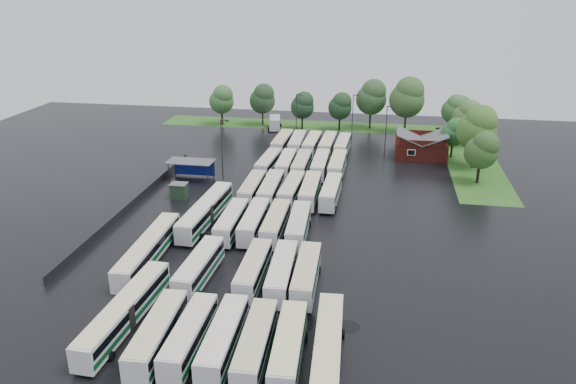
% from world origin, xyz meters
% --- Properties ---
extents(ground, '(160.00, 160.00, 0.00)m').
position_xyz_m(ground, '(0.00, 0.00, 0.00)').
color(ground, black).
rests_on(ground, ground).
extents(brick_building, '(10.07, 8.60, 5.39)m').
position_xyz_m(brick_building, '(24.00, 42.77, 1.87)').
color(brick_building, maroon).
rests_on(brick_building, ground).
extents(wash_shed, '(8.20, 4.20, 3.58)m').
position_xyz_m(wash_shed, '(-17.20, 22.02, 2.99)').
color(wash_shed, '#2D2D30').
rests_on(wash_shed, ground).
extents(utility_hut, '(2.70, 2.20, 2.62)m').
position_xyz_m(utility_hut, '(-16.20, 12.60, 1.32)').
color(utility_hut, '#1B3420').
rests_on(utility_hut, ground).
extents(grass_strip_north, '(80.00, 10.00, 0.01)m').
position_xyz_m(grass_strip_north, '(2.00, 64.80, 0.01)').
color(grass_strip_north, '#2D621D').
rests_on(grass_strip_north, ground).
extents(grass_strip_east, '(10.00, 50.00, 0.01)m').
position_xyz_m(grass_strip_east, '(34.00, 42.80, 0.01)').
color(grass_strip_east, '#2D621D').
rests_on(grass_strip_east, ground).
extents(west_fence, '(0.10, 50.00, 1.20)m').
position_xyz_m(west_fence, '(-22.20, 8.00, 0.60)').
color(west_fence, '#2D2D30').
rests_on(west_fence, ground).
extents(bus_r0c0, '(3.06, 12.12, 3.35)m').
position_xyz_m(bus_r0c0, '(-4.32, -26.24, 1.84)').
color(bus_r0c0, silver).
rests_on(bus_r0c0, ground).
extents(bus_r0c1, '(2.52, 11.51, 3.20)m').
position_xyz_m(bus_r0c1, '(-1.22, -25.93, 1.76)').
color(bus_r0c1, silver).
rests_on(bus_r0c1, ground).
extents(bus_r0c2, '(2.79, 11.85, 3.28)m').
position_xyz_m(bus_r0c2, '(2.15, -25.92, 1.81)').
color(bus_r0c2, silver).
rests_on(bus_r0c2, ground).
extents(bus_r0c3, '(2.91, 11.83, 3.27)m').
position_xyz_m(bus_r0c3, '(5.34, -26.19, 1.80)').
color(bus_r0c3, silver).
rests_on(bus_r0c3, ground).
extents(bus_r0c4, '(3.11, 12.00, 3.31)m').
position_xyz_m(bus_r0c4, '(8.49, -26.24, 1.82)').
color(bus_r0c4, silver).
rests_on(bus_r0c4, ground).
extents(bus_r1c0, '(2.91, 11.87, 3.28)m').
position_xyz_m(bus_r1c0, '(-4.53, -12.70, 1.81)').
color(bus_r1c0, silver).
rests_on(bus_r1c0, ground).
extents(bus_r1c2, '(2.58, 11.56, 3.21)m').
position_xyz_m(bus_r1c2, '(1.92, -12.15, 1.77)').
color(bus_r1c2, silver).
rests_on(bus_r1c2, ground).
extents(bus_r1c3, '(3.01, 11.97, 3.31)m').
position_xyz_m(bus_r1c3, '(5.36, -12.39, 1.82)').
color(bus_r1c3, silver).
rests_on(bus_r1c3, ground).
extents(bus_r1c4, '(2.81, 11.81, 3.27)m').
position_xyz_m(bus_r1c4, '(8.24, -12.26, 1.80)').
color(bus_r1c4, silver).
rests_on(bus_r1c4, ground).
extents(bus_r2c0, '(2.63, 11.61, 3.22)m').
position_xyz_m(bus_r2c0, '(-4.22, 0.95, 1.77)').
color(bus_r2c0, silver).
rests_on(bus_r2c0, ground).
extents(bus_r2c1, '(2.72, 11.84, 3.28)m').
position_xyz_m(bus_r2c1, '(-1.09, 1.44, 1.81)').
color(bus_r2c1, silver).
rests_on(bus_r2c1, ground).
extents(bus_r2c2, '(2.64, 11.82, 3.28)m').
position_xyz_m(bus_r2c2, '(2.04, 1.34, 1.81)').
color(bus_r2c2, silver).
rests_on(bus_r2c2, ground).
extents(bus_r2c3, '(3.03, 11.90, 3.29)m').
position_xyz_m(bus_r2c3, '(5.31, 1.15, 1.81)').
color(bus_r2c3, silver).
rests_on(bus_r2c3, ground).
extents(bus_r3c0, '(2.53, 11.40, 3.17)m').
position_xyz_m(bus_r3c0, '(-4.40, 14.59, 1.74)').
color(bus_r3c0, silver).
rests_on(bus_r3c0, ground).
extents(bus_r3c1, '(2.78, 12.03, 3.33)m').
position_xyz_m(bus_r3c1, '(-1.26, 14.56, 1.83)').
color(bus_r3c1, silver).
rests_on(bus_r3c1, ground).
extents(bus_r3c2, '(2.82, 11.74, 3.25)m').
position_xyz_m(bus_r3c2, '(2.08, 14.94, 1.79)').
color(bus_r3c2, silver).
rests_on(bus_r3c2, ground).
extents(bus_r3c3, '(2.73, 11.95, 3.32)m').
position_xyz_m(bus_r3c3, '(5.13, 14.93, 1.82)').
color(bus_r3c3, silver).
rests_on(bus_r3c3, ground).
extents(bus_r3c4, '(2.74, 11.66, 3.23)m').
position_xyz_m(bus_r3c4, '(8.48, 15.01, 1.78)').
color(bus_r3c4, silver).
rests_on(bus_r3c4, ground).
extents(bus_r4c0, '(2.98, 11.62, 3.21)m').
position_xyz_m(bus_r4c0, '(-4.44, 28.09, 1.76)').
color(bus_r4c0, silver).
rests_on(bus_r4c0, ground).
extents(bus_r4c1, '(2.63, 11.46, 3.18)m').
position_xyz_m(bus_r4c1, '(-1.14, 28.29, 1.75)').
color(bus_r4c1, silver).
rests_on(bus_r4c1, ground).
extents(bus_r4c2, '(2.48, 11.59, 3.23)m').
position_xyz_m(bus_r4c2, '(1.83, 28.12, 1.77)').
color(bus_r4c2, silver).
rests_on(bus_r4c2, ground).
extents(bus_r4c3, '(2.63, 11.82, 3.28)m').
position_xyz_m(bus_r4c3, '(5.22, 28.57, 1.81)').
color(bus_r4c3, silver).
rests_on(bus_r4c3, ground).
extents(bus_r4c4, '(2.68, 11.97, 3.33)m').
position_xyz_m(bus_r4c4, '(8.36, 28.64, 1.83)').
color(bus_r4c4, silver).
rests_on(bus_r4c4, ground).
extents(bus_r5c0, '(2.78, 12.04, 3.34)m').
position_xyz_m(bus_r5c0, '(-4.31, 42.08, 1.84)').
color(bus_r5c0, silver).
rests_on(bus_r5c0, ground).
extents(bus_r5c1, '(2.77, 11.80, 3.27)m').
position_xyz_m(bus_r5c1, '(-1.15, 42.19, 1.80)').
color(bus_r5c1, silver).
rests_on(bus_r5c1, ground).
extents(bus_r5c2, '(2.84, 11.77, 3.26)m').
position_xyz_m(bus_r5c2, '(1.96, 42.07, 1.79)').
color(bus_r5c2, silver).
rests_on(bus_r5c2, ground).
extents(bus_r5c3, '(2.82, 11.84, 3.28)m').
position_xyz_m(bus_r5c3, '(5.23, 42.25, 1.80)').
color(bus_r5c3, silver).
rests_on(bus_r5c3, ground).
extents(bus_r5c4, '(2.77, 11.41, 3.16)m').
position_xyz_m(bus_r5c4, '(8.28, 42.08, 1.74)').
color(bus_r5c4, silver).
rests_on(bus_r5c4, ground).
extents(artic_bus_west_a, '(3.17, 17.24, 3.18)m').
position_xyz_m(artic_bus_west_a, '(-9.16, -22.95, 1.76)').
color(artic_bus_west_a, silver).
rests_on(artic_bus_west_a, ground).
extents(artic_bus_west_b, '(3.36, 18.08, 3.34)m').
position_xyz_m(artic_bus_west_b, '(-8.94, 3.94, 1.85)').
color(artic_bus_west_b, silver).
rests_on(artic_bus_west_b, ground).
extents(artic_bus_west_c, '(2.94, 17.63, 3.26)m').
position_xyz_m(artic_bus_west_c, '(-12.35, -9.25, 1.81)').
color(artic_bus_west_c, silver).
rests_on(artic_bus_west_c, ground).
extents(artic_bus_east, '(3.31, 17.51, 3.23)m').
position_xyz_m(artic_bus_east, '(12.15, -26.87, 1.79)').
color(artic_bus_east, silver).
rests_on(artic_bus_east, ground).
extents(minibus, '(3.54, 6.94, 2.89)m').
position_xyz_m(minibus, '(-9.32, 60.01, 1.60)').
color(minibus, silver).
rests_on(minibus, ground).
extents(tree_north_0, '(6.01, 6.00, 9.93)m').
position_xyz_m(tree_north_0, '(-22.71, 61.82, 6.38)').
color(tree_north_0, '#332114').
rests_on(tree_north_0, ground).
extents(tree_north_1, '(6.23, 6.23, 10.32)m').
position_xyz_m(tree_north_1, '(-12.80, 63.07, 6.64)').
color(tree_north_1, '#36281A').
rests_on(tree_north_1, ground).
extents(tree_north_2, '(5.54, 5.54, 9.18)m').
position_xyz_m(tree_north_2, '(-2.64, 60.70, 5.91)').
color(tree_north_2, black).
rests_on(tree_north_2, ground).
extents(tree_north_3, '(5.54, 5.54, 9.17)m').
position_xyz_m(tree_north_3, '(6.22, 61.32, 5.90)').
color(tree_north_3, black).
rests_on(tree_north_3, ground).
extents(tree_north_4, '(7.21, 7.21, 11.94)m').
position_xyz_m(tree_north_4, '(13.35, 64.31, 7.68)').
color(tree_north_4, black).
rests_on(tree_north_4, ground).
extents(tree_north_5, '(8.02, 8.02, 13.29)m').
position_xyz_m(tree_north_5, '(21.50, 61.03, 8.55)').
color(tree_north_5, '#31231B').
rests_on(tree_north_5, ground).
extents(tree_north_6, '(5.72, 5.72, 9.47)m').
position_xyz_m(tree_north_6, '(32.21, 61.50, 6.09)').
color(tree_north_6, '#342115').
rests_on(tree_north_6, ground).
extents(tree_east_0, '(5.79, 5.76, 9.53)m').
position_xyz_m(tree_east_0, '(33.38, 28.39, 6.13)').
color(tree_east_0, black).
rests_on(tree_east_0, ground).
extents(tree_east_1, '(7.38, 7.38, 12.23)m').
position_xyz_m(tree_east_1, '(33.64, 37.08, 7.87)').
color(tree_east_1, black).
rests_on(tree_east_1, ground).
extents(tree_east_2, '(4.98, 4.98, 8.25)m').
position_xyz_m(tree_east_2, '(30.33, 43.41, 5.31)').
color(tree_east_2, black).
rests_on(tree_east_2, ground).
extents(tree_east_3, '(6.11, 6.11, 10.12)m').
position_xyz_m(tree_east_3, '(33.86, 52.63, 6.51)').
color(tree_east_3, black).
rests_on(tree_east_3, ground).
extents(tree_east_4, '(5.51, 5.51, 9.13)m').
position_xyz_m(tree_east_4, '(33.30, 62.02, 5.87)').
color(tree_east_4, black).
rests_on(tree_east_4, ground).
extents(lamp_post_ne, '(1.63, 0.32, 10.59)m').
position_xyz_m(lamp_post_ne, '(16.97, 40.83, 6.15)').
color(lamp_post_ne, '#2D2D30').
rests_on(lamp_post_ne, ground).
extents(lamp_post_nw, '(1.68, 0.33, 10.93)m').
position_xyz_m(lamp_post_nw, '(-11.68, 23.27, 6.35)').
color(lamp_post_nw, '#2D2D30').
rests_on(lamp_post_nw, ground).
extents(lamp_post_back_w, '(1.51, 0.29, 9.82)m').
position_xyz_m(lamp_post_back_w, '(-3.00, 53.71, 5.70)').
color(lamp_post_back_w, '#2D2D30').
rests_on(lamp_post_back_w, ground).
extents(lamp_post_back_e, '(1.55, 0.30, 10.04)m').
position_xyz_m(lamp_post_back_e, '(9.61, 53.96, 5.83)').
color(lamp_post_back_e, '#2D2D30').
rests_on(lamp_post_back_e, ground).
extents(puddle_0, '(4.17, 4.17, 0.01)m').
position_xyz_m(puddle_0, '(-1.53, -21.68, 0.00)').
color(puddle_0, black).
rests_on(puddle_0, ground).
extents(puddle_1, '(4.30, 4.30, 0.01)m').
position_xyz_m(puddle_1, '(8.10, -19.30, 0.00)').
color(puddle_1, black).
rests_on(puddle_1, ground).
extents(puddle_2, '(4.59, 4.59, 0.01)m').
position_xyz_m(puddle_2, '(-7.65, 3.25, 0.00)').
color(puddle_2, black).
rests_on(puddle_2, ground).
extents(puddle_3, '(3.78, 3.78, 0.01)m').
position_xyz_m(puddle_3, '(4.88, 0.57, 0.00)').
color(puddle_3, black).
rests_on(puddle_3, ground).
extents(puddle_4, '(2.40, 2.40, 0.01)m').
position_xyz_m(puddle_4, '(13.63, -19.26, 0.00)').
color(puddle_4, black).
rests_on(puddle_4, ground).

